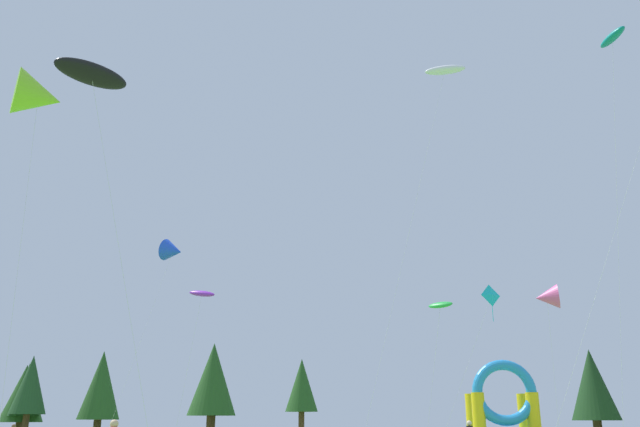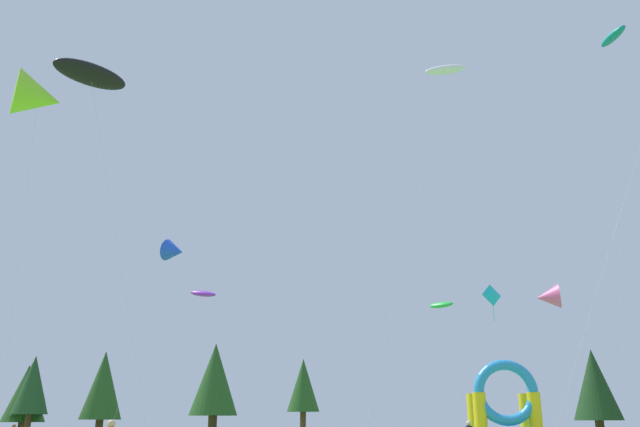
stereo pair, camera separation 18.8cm
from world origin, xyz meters
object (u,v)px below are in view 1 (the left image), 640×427
(kite_cyan_diamond, at_px, (492,296))
(kite_black_parafoil, at_px, (91,74))
(kite_blue_delta, at_px, (173,251))
(kite_teal_parafoil, at_px, (612,38))
(kite_lime_delta, at_px, (38,96))
(kite_green_parafoil, at_px, (440,305))
(kite_white_parafoil, at_px, (445,70))
(kite_purple_parafoil, at_px, (202,294))
(inflatable_blue_arch, at_px, (504,410))
(kite_pink_delta, at_px, (547,297))

(kite_cyan_diamond, height_order, kite_black_parafoil, kite_black_parafoil)
(kite_blue_delta, bearing_deg, kite_cyan_diamond, -26.24)
(kite_teal_parafoil, bearing_deg, kite_lime_delta, -162.89)
(kite_green_parafoil, relative_size, kite_black_parafoil, 0.59)
(kite_lime_delta, bearing_deg, kite_white_parafoil, 33.85)
(kite_lime_delta, bearing_deg, kite_purple_parafoil, 83.87)
(kite_black_parafoil, bearing_deg, kite_green_parafoil, 49.51)
(inflatable_blue_arch, bearing_deg, kite_black_parafoil, -123.58)
(kite_lime_delta, height_order, inflatable_blue_arch, kite_lime_delta)
(kite_white_parafoil, distance_m, kite_green_parafoil, 17.73)
(kite_white_parafoil, height_order, kite_black_parafoil, kite_white_parafoil)
(kite_pink_delta, relative_size, kite_lime_delta, 0.67)
(kite_blue_delta, height_order, kite_black_parafoil, kite_blue_delta)
(kite_teal_parafoil, distance_m, inflatable_blue_arch, 35.69)
(kite_pink_delta, bearing_deg, kite_lime_delta, -143.21)
(inflatable_blue_arch, bearing_deg, kite_teal_parafoil, -83.56)
(kite_white_parafoil, xyz_separation_m, kite_green_parafoil, (-0.96, 2.42, -17.53))
(kite_pink_delta, height_order, kite_green_parafoil, kite_pink_delta)
(kite_green_parafoil, xyz_separation_m, kite_teal_parafoil, (11.43, -7.59, 16.90))
(kite_teal_parafoil, xyz_separation_m, kite_black_parafoil, (-29.64, -13.74, -10.16))
(kite_cyan_diamond, xyz_separation_m, kite_blue_delta, (-28.47, 14.04, 7.35))
(kite_blue_delta, distance_m, kite_green_parafoil, 30.78)
(kite_white_parafoil, distance_m, kite_teal_parafoil, 11.69)
(kite_purple_parafoil, height_order, kite_blue_delta, kite_blue_delta)
(kite_purple_parafoil, bearing_deg, kite_teal_parafoil, -29.46)
(kite_pink_delta, distance_m, inflatable_blue_arch, 15.64)
(kite_purple_parafoil, distance_m, kite_white_parafoil, 27.81)
(kite_purple_parafoil, distance_m, kite_blue_delta, 10.69)
(kite_teal_parafoil, bearing_deg, kite_black_parafoil, -155.13)
(kite_cyan_diamond, height_order, kite_teal_parafoil, kite_teal_parafoil)
(inflatable_blue_arch, bearing_deg, kite_blue_delta, -177.31)
(kite_cyan_diamond, distance_m, inflatable_blue_arch, 17.98)
(kite_white_parafoil, distance_m, kite_blue_delta, 33.04)
(kite_teal_parafoil, bearing_deg, kite_white_parafoil, 153.68)
(kite_white_parafoil, distance_m, kite_lime_delta, 29.62)
(kite_black_parafoil, relative_size, inflatable_blue_arch, 2.30)
(kite_white_parafoil, relative_size, kite_blue_delta, 1.42)
(kite_purple_parafoil, distance_m, kite_lime_delta, 28.21)
(kite_pink_delta, xyz_separation_m, kite_teal_parafoil, (1.96, -13.31, 15.34))
(kite_cyan_diamond, height_order, kite_white_parafoil, kite_white_parafoil)
(kite_teal_parafoil, bearing_deg, kite_pink_delta, 98.40)
(kite_cyan_diamond, relative_size, kite_pink_delta, 0.94)
(kite_cyan_diamond, bearing_deg, kite_white_parafoil, -121.84)
(kite_blue_delta, xyz_separation_m, kite_black_parafoil, (5.76, -38.64, -1.81))
(kite_cyan_diamond, relative_size, kite_lime_delta, 0.63)
(kite_white_parafoil, height_order, inflatable_blue_arch, kite_white_parafoil)
(kite_teal_parafoil, relative_size, kite_black_parafoil, 1.60)
(kite_teal_parafoil, height_order, inflatable_blue_arch, kite_teal_parafoil)
(kite_blue_delta, distance_m, kite_teal_parafoil, 44.08)
(kite_pink_delta, bearing_deg, kite_teal_parafoil, -81.60)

